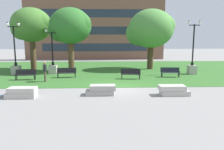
{
  "coord_description": "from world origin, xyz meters",
  "views": [
    {
      "loc": [
        -1.09,
        -15.92,
        3.55
      ],
      "look_at": [
        -0.46,
        -1.4,
        1.2
      ],
      "focal_mm": 35.0,
      "sensor_mm": 36.0,
      "label": 1
    }
  ],
  "objects_px": {
    "park_bench_near_left": "(170,72)",
    "concrete_block_right": "(173,90)",
    "skateboard": "(6,95)",
    "park_bench_near_right": "(131,73)",
    "concrete_block_left": "(101,90)",
    "lamp_post_left": "(192,63)",
    "park_bench_far_right": "(67,72)",
    "lamp_post_right": "(16,64)",
    "park_bench_far_left": "(26,74)",
    "lamp_post_center": "(53,65)",
    "person_bystander_near_lawn": "(45,70)",
    "concrete_block_center": "(22,93)"
  },
  "relations": [
    {
      "from": "person_bystander_near_lawn",
      "to": "park_bench_near_right",
      "type": "bearing_deg",
      "value": 7.74
    },
    {
      "from": "park_bench_far_left",
      "to": "concrete_block_left",
      "type": "bearing_deg",
      "value": -39.9
    },
    {
      "from": "lamp_post_right",
      "to": "lamp_post_left",
      "type": "relative_size",
      "value": 0.97
    },
    {
      "from": "park_bench_far_right",
      "to": "lamp_post_right",
      "type": "bearing_deg",
      "value": 159.53
    },
    {
      "from": "park_bench_near_left",
      "to": "park_bench_far_left",
      "type": "relative_size",
      "value": 1.01
    },
    {
      "from": "concrete_block_right",
      "to": "park_bench_far_right",
      "type": "bearing_deg",
      "value": 138.82
    },
    {
      "from": "concrete_block_left",
      "to": "lamp_post_center",
      "type": "distance_m",
      "value": 10.42
    },
    {
      "from": "park_bench_near_left",
      "to": "park_bench_far_left",
      "type": "distance_m",
      "value": 13.38
    },
    {
      "from": "concrete_block_center",
      "to": "park_bench_far_right",
      "type": "xyz_separation_m",
      "value": [
        1.6,
        7.18,
        0.23
      ]
    },
    {
      "from": "skateboard",
      "to": "park_bench_far_right",
      "type": "bearing_deg",
      "value": 68.26
    },
    {
      "from": "lamp_post_center",
      "to": "concrete_block_center",
      "type": "bearing_deg",
      "value": -88.9
    },
    {
      "from": "concrete_block_right",
      "to": "lamp_post_center",
      "type": "height_order",
      "value": "lamp_post_center"
    },
    {
      "from": "park_bench_far_left",
      "to": "lamp_post_right",
      "type": "relative_size",
      "value": 0.34
    },
    {
      "from": "concrete_block_left",
      "to": "park_bench_near_left",
      "type": "height_order",
      "value": "park_bench_near_left"
    },
    {
      "from": "concrete_block_center",
      "to": "lamp_post_left",
      "type": "relative_size",
      "value": 0.33
    },
    {
      "from": "concrete_block_left",
      "to": "park_bench_near_right",
      "type": "height_order",
      "value": "park_bench_near_right"
    },
    {
      "from": "park_bench_near_right",
      "to": "lamp_post_center",
      "type": "xyz_separation_m",
      "value": [
        -7.76,
        3.37,
        0.45
      ]
    },
    {
      "from": "skateboard",
      "to": "park_bench_near_right",
      "type": "distance_m",
      "value": 10.52
    },
    {
      "from": "park_bench_near_right",
      "to": "lamp_post_left",
      "type": "height_order",
      "value": "lamp_post_left"
    },
    {
      "from": "concrete_block_left",
      "to": "park_bench_far_left",
      "type": "height_order",
      "value": "park_bench_far_left"
    },
    {
      "from": "lamp_post_right",
      "to": "lamp_post_left",
      "type": "xyz_separation_m",
      "value": [
        18.2,
        -0.5,
        0.03
      ]
    },
    {
      "from": "park_bench_far_left",
      "to": "person_bystander_near_lawn",
      "type": "relative_size",
      "value": 1.07
    },
    {
      "from": "concrete_block_left",
      "to": "lamp_post_left",
      "type": "height_order",
      "value": "lamp_post_left"
    },
    {
      "from": "park_bench_far_left",
      "to": "park_bench_far_right",
      "type": "relative_size",
      "value": 0.99
    },
    {
      "from": "concrete_block_center",
      "to": "park_bench_near_right",
      "type": "height_order",
      "value": "park_bench_near_right"
    },
    {
      "from": "concrete_block_center",
      "to": "park_bench_near_right",
      "type": "relative_size",
      "value": 0.98
    },
    {
      "from": "park_bench_near_left",
      "to": "park_bench_near_right",
      "type": "bearing_deg",
      "value": -167.86
    },
    {
      "from": "lamp_post_left",
      "to": "park_bench_near_right",
      "type": "bearing_deg",
      "value": -159.32
    },
    {
      "from": "park_bench_near_left",
      "to": "lamp_post_left",
      "type": "xyz_separation_m",
      "value": [
        2.82,
        1.7,
        0.58
      ]
    },
    {
      "from": "park_bench_near_left",
      "to": "lamp_post_left",
      "type": "height_order",
      "value": "lamp_post_left"
    },
    {
      "from": "park_bench_far_left",
      "to": "lamp_post_left",
      "type": "relative_size",
      "value": 0.33
    },
    {
      "from": "park_bench_near_left",
      "to": "concrete_block_right",
      "type": "bearing_deg",
      "value": -105.53
    },
    {
      "from": "park_bench_near_right",
      "to": "lamp_post_left",
      "type": "xyz_separation_m",
      "value": [
        6.74,
        2.54,
        0.58
      ]
    },
    {
      "from": "lamp_post_center",
      "to": "concrete_block_right",
      "type": "bearing_deg",
      "value": -43.78
    },
    {
      "from": "park_bench_near_right",
      "to": "lamp_post_left",
      "type": "distance_m",
      "value": 7.23
    },
    {
      "from": "concrete_block_right",
      "to": "park_bench_far_left",
      "type": "xyz_separation_m",
      "value": [
        -11.45,
        5.96,
        0.23
      ]
    },
    {
      "from": "concrete_block_right",
      "to": "park_bench_far_left",
      "type": "bearing_deg",
      "value": 152.5
    },
    {
      "from": "person_bystander_near_lawn",
      "to": "skateboard",
      "type": "bearing_deg",
      "value": -104.45
    },
    {
      "from": "park_bench_near_left",
      "to": "lamp_post_center",
      "type": "xyz_separation_m",
      "value": [
        -11.68,
        2.53,
        0.45
      ]
    },
    {
      "from": "park_bench_near_right",
      "to": "lamp_post_right",
      "type": "bearing_deg",
      "value": 165.14
    },
    {
      "from": "park_bench_near_right",
      "to": "lamp_post_right",
      "type": "relative_size",
      "value": 0.35
    },
    {
      "from": "skateboard",
      "to": "lamp_post_center",
      "type": "relative_size",
      "value": 0.22
    },
    {
      "from": "park_bench_far_left",
      "to": "lamp_post_center",
      "type": "relative_size",
      "value": 0.39
    },
    {
      "from": "concrete_block_center",
      "to": "park_bench_near_left",
      "type": "height_order",
      "value": "park_bench_near_left"
    },
    {
      "from": "lamp_post_center",
      "to": "concrete_block_left",
      "type": "bearing_deg",
      "value": -60.67
    },
    {
      "from": "park_bench_far_right",
      "to": "lamp_post_right",
      "type": "xyz_separation_m",
      "value": [
        -5.48,
        2.05,
        0.55
      ]
    },
    {
      "from": "concrete_block_left",
      "to": "park_bench_near_right",
      "type": "xyz_separation_m",
      "value": [
        2.67,
        5.69,
        0.23
      ]
    },
    {
      "from": "concrete_block_left",
      "to": "park_bench_near_left",
      "type": "bearing_deg",
      "value": 44.78
    },
    {
      "from": "park_bench_near_left",
      "to": "lamp_post_left",
      "type": "bearing_deg",
      "value": 31.07
    },
    {
      "from": "concrete_block_left",
      "to": "lamp_post_center",
      "type": "height_order",
      "value": "lamp_post_center"
    }
  ]
}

